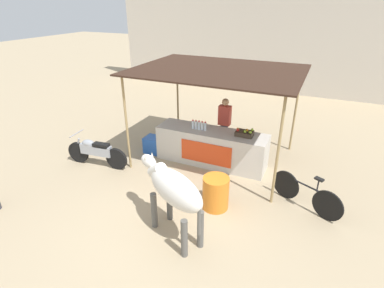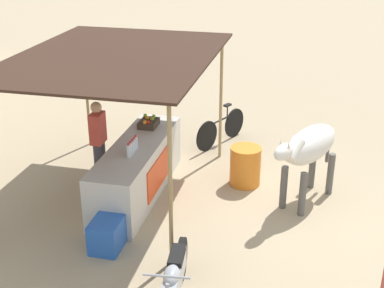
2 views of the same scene
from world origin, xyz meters
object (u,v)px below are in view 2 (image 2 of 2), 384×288
Objects in this scene: vendor_behind_counter at (99,144)px; cooler_box at (108,234)px; water_barrel at (245,166)px; stall_counter at (138,169)px; cow at (309,148)px; bicycle_leaning at (221,128)px; fruit_crate at (149,123)px; motorcycle_parked at (174,280)px.

vendor_behind_counter is 2.11m from cooler_box.
water_barrel is (2.53, -1.72, 0.13)m from cooler_box.
cow is (0.38, -2.92, 0.55)m from stall_counter.
vendor_behind_counter is at bearing 94.31° from cow.
cow is (2.10, -2.83, 0.79)m from cooler_box.
vendor_behind_counter is 3.09m from bicycle_leaning.
water_barrel is at bearing -66.23° from stall_counter.
vendor_behind_counter is at bearing 82.55° from stall_counter.
vendor_behind_counter reaches higher than cow.
water_barrel is (-0.07, -1.87, -0.66)m from fruit_crate.
motorcycle_parked is at bearing -158.02° from fruit_crate.
vendor_behind_counter is at bearing 105.27° from water_barrel.
bicycle_leaning is at bearing -35.87° from vendor_behind_counter.
stall_counter is 1.82× the size of vendor_behind_counter.
fruit_crate is at bearing 3.31° from cooler_box.
fruit_crate is 0.27× the size of vendor_behind_counter.
motorcycle_parked is (-3.58, 0.39, 0.06)m from water_barrel.
stall_counter is 1.75m from cooler_box.
water_barrel is at bearing -34.21° from cooler_box.
cow is 2.98m from bicycle_leaning.
water_barrel is at bearing 69.03° from cow.
motorcycle_parked is at bearing -175.88° from bicycle_leaning.
bicycle_leaning is at bearing -32.62° from fruit_crate.
fruit_crate is at bearing 3.49° from stall_counter.
bicycle_leaning is (5.35, 0.39, -0.08)m from motorcycle_parked.
water_barrel is at bearing -74.73° from vendor_behind_counter.
vendor_behind_counter reaches higher than cooler_box.
cooler_box is (-1.83, -0.85, -0.61)m from vendor_behind_counter.
water_barrel is at bearing -156.24° from bicycle_leaning.
fruit_crate is at bearing 21.98° from motorcycle_parked.
motorcycle_parked is (-3.65, -1.47, -0.60)m from fruit_crate.
fruit_crate reaches higher than cooler_box.
fruit_crate is at bearing 80.55° from cow.
water_barrel is at bearing -92.17° from fruit_crate.
cow reaches higher than bicycle_leaning.
stall_counter is 1.99m from water_barrel.
vendor_behind_counter reaches higher than bicycle_leaning.
cooler_box is at bearing -176.69° from fruit_crate.
motorcycle_parked reaches higher than water_barrel.
motorcycle_parked is at bearing -142.96° from vendor_behind_counter.
fruit_crate is 3.99m from motorcycle_parked.
stall_counter reaches higher than cooler_box.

